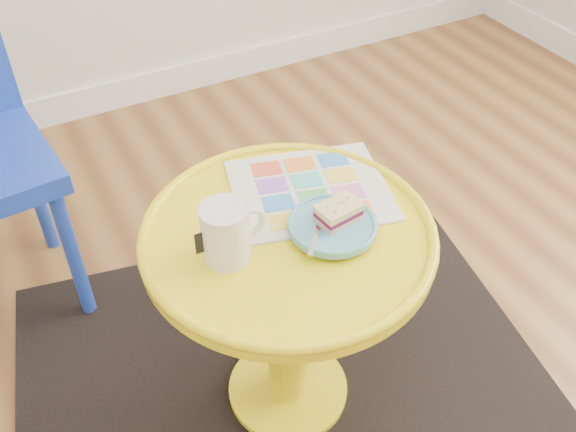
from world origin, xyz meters
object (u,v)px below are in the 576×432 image
newspaper (310,190)px  mug (227,232)px  side_table (288,285)px  plate (333,226)px

newspaper → mug: mug is taller
side_table → mug: bearing=-176.8°
side_table → plate: (0.07, -0.04, 0.17)m
newspaper → plate: size_ratio=1.88×
newspaper → side_table: bearing=-123.6°
side_table → newspaper: bearing=41.5°
newspaper → plate: plate is taller
newspaper → plate: (-0.03, -0.13, 0.01)m
newspaper → plate: bearing=-86.1°
mug → newspaper: bearing=21.1°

